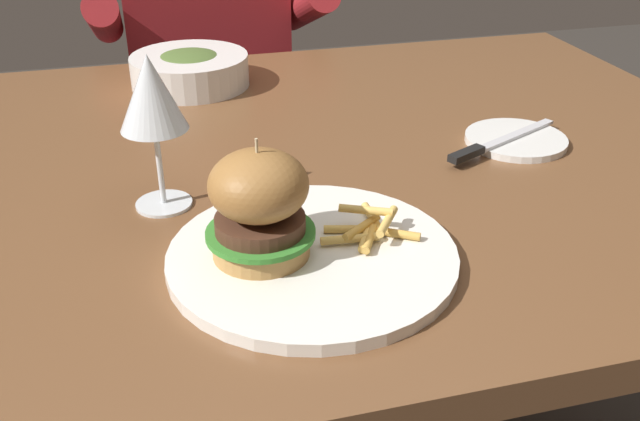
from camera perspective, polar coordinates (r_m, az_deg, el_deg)
dining_table at (r=1.02m, az=-4.33°, el=0.32°), size 1.45×0.99×0.74m
main_plate at (r=0.75m, az=-0.89°, el=-3.73°), size 0.31×0.31×0.01m
burger_sandwich at (r=0.72m, az=-4.88°, el=0.46°), size 0.11×0.11×0.13m
fries_pile at (r=0.77m, az=3.88°, el=-1.38°), size 0.11×0.10×0.03m
wine_glass at (r=0.83m, az=-13.34°, el=8.84°), size 0.08×0.08×0.19m
bread_plate at (r=1.07m, az=15.39°, el=5.49°), size 0.15×0.15×0.01m
table_knife at (r=1.03m, az=13.78°, el=5.25°), size 0.21×0.11×0.01m
soup_bowl at (r=1.28m, az=-10.37°, el=11.05°), size 0.20×0.20×0.06m
diner_person at (r=1.76m, az=-8.68°, el=9.07°), size 0.51×0.36×1.18m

